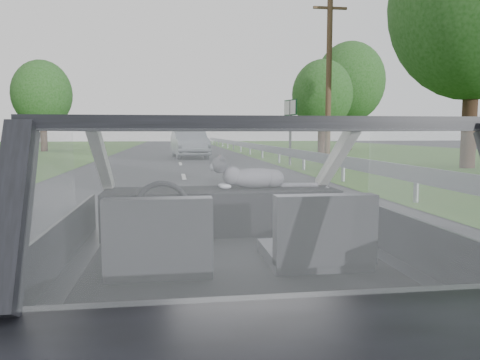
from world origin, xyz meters
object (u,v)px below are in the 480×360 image
object	(u,v)px
subject_car	(233,251)
utility_pole	(329,79)
cat	(255,177)
other_car	(189,143)
highway_sign	(290,133)

from	to	relation	value
subject_car	utility_pole	world-z (taller)	utility_pole
subject_car	cat	bearing A→B (deg)	70.09
other_car	highway_sign	xyz separation A→B (m)	(3.97, -6.64, 0.57)
highway_sign	cat	bearing A→B (deg)	-117.55
subject_car	highway_sign	bearing A→B (deg)	74.64
cat	other_car	xyz separation A→B (m)	(0.35, 22.57, -0.29)
subject_car	utility_pole	size ratio (longest dim) A/B	0.55
utility_pole	highway_sign	bearing A→B (deg)	-171.83
other_car	subject_car	bearing A→B (deg)	-96.36
cat	utility_pole	xyz separation A→B (m)	(6.03, 16.18, 2.56)
cat	highway_sign	distance (m)	16.51
utility_pole	cat	bearing A→B (deg)	-110.45
subject_car	highway_sign	xyz separation A→B (m)	(4.56, 16.59, 0.64)
cat	utility_pole	distance (m)	17.46
highway_sign	subject_car	bearing A→B (deg)	-117.74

